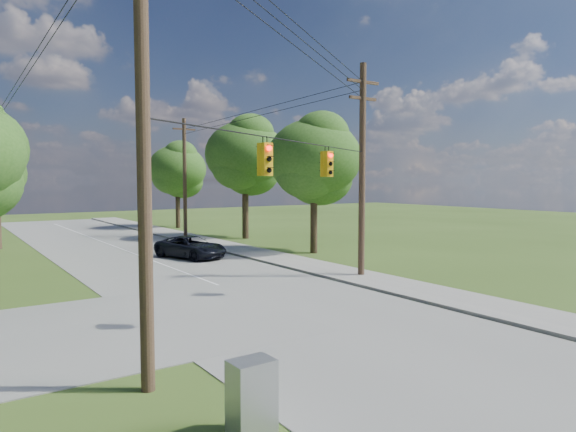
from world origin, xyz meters
TOP-DOWN VIEW (x-y plane):
  - ground at (0.00, 0.00)m, footprint 140.00×140.00m
  - main_road at (2.00, 5.00)m, footprint 10.00×100.00m
  - sidewalk_east at (8.70, 5.00)m, footprint 2.60×100.00m
  - pole_sw at (-4.60, 0.40)m, footprint 2.00×0.32m
  - pole_ne at (8.90, 8.00)m, footprint 2.00×0.32m
  - pole_north_e at (8.90, 30.00)m, footprint 2.00×0.32m
  - power_lines at (1.50, 11.54)m, footprint 13.93×29.62m
  - traffic_signals at (2.55, 4.43)m, footprint 4.91×3.27m
  - tree_e_near at (12.00, 16.00)m, footprint 6.20×6.20m
  - tree_e_mid at (12.50, 26.00)m, footprint 6.60×6.60m
  - tree_e_far at (11.50, 38.00)m, footprint 5.80×5.80m
  - car_main_north at (4.34, 18.44)m, footprint 3.72×5.29m
  - control_cabinet at (-3.72, -2.80)m, footprint 0.84×0.61m

SIDE VIEW (x-z plane):
  - ground at x=0.00m, z-range 0.00..0.00m
  - main_road at x=2.00m, z-range 0.00..0.03m
  - sidewalk_east at x=8.70m, z-range 0.00..0.12m
  - car_main_north at x=4.34m, z-range 0.03..1.37m
  - control_cabinet at x=-3.72m, z-range 0.00..1.48m
  - pole_north_e at x=8.90m, z-range 0.13..10.13m
  - pole_ne at x=8.90m, z-range 0.22..10.72m
  - traffic_signals at x=2.55m, z-range 4.97..6.02m
  - tree_e_far at x=11.50m, z-range 1.76..10.08m
  - pole_sw at x=-4.60m, z-range 0.23..12.23m
  - tree_e_near at x=12.00m, z-range 1.85..10.66m
  - tree_e_mid at x=12.50m, z-range 2.09..11.73m
  - power_lines at x=1.50m, z-range 6.69..11.62m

